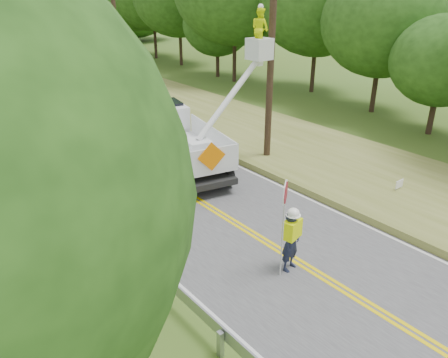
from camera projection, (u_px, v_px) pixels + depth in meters
ground at (365, 303)px, 11.57m from camera, size 140.00×140.00×0.00m
road at (123, 154)px, 21.52m from camera, size 7.20×96.00×0.03m
guardrail at (32, 157)px, 19.66m from camera, size 0.18×48.00×0.77m
utility_poles at (171, 31)px, 24.33m from camera, size 1.60×43.30×10.00m
tall_grass_verge at (233, 125)px, 25.50m from camera, size 7.00×96.00×0.30m
flagger at (291, 237)px, 12.49m from camera, size 1.14×0.59×3.05m
bucket_truck at (178, 130)px, 20.07m from camera, size 5.33×7.32×6.83m
suv_silver at (87, 152)px, 19.73m from camera, size 4.04×5.84×1.48m
suv_darkgrey at (15, 97)px, 28.82m from camera, size 3.75×6.05×1.64m
yard_sign at (399, 185)px, 17.15m from camera, size 0.48×0.03×0.69m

